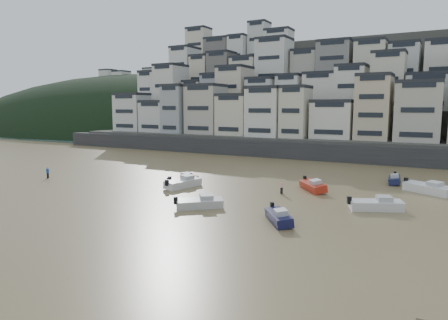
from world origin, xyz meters
The scene contains 14 objects.
sea_strip centered at (-110.00, 145.00, 0.01)m, with size 340.00×340.00×0.00m, color slate.
harbor_wall centered at (10.00, 65.00, 1.75)m, with size 140.00×3.00×3.50m, color #38383A.
hillside centered at (14.73, 104.84, 13.01)m, with size 141.04×66.00×50.00m.
headland centered at (-95.00, 135.00, 0.02)m, with size 216.00×135.00×53.33m.
boat_b centered at (19.36, 19.36, 0.73)m, with size 5.34×1.75×1.46m, color #14153E, non-canonical shape.
boat_i centered at (26.98, 45.71, 0.70)m, with size 5.16×1.69×1.41m, color #151C43, non-canonical shape.
boat_d centered at (26.86, 28.57, 0.82)m, with size 6.01×1.97×1.64m, color silver, non-canonical shape.
boat_f centered at (0.17, 31.19, 0.73)m, with size 5.32×1.74×1.45m, color #9F1913, non-canonical shape.
boat_a centered at (9.91, 20.28, 0.75)m, with size 5.49×1.80×1.50m, color silver, non-canonical shape.
boat_c centered at (1.93, 28.68, 0.84)m, with size 6.16×2.02×1.68m, color white, non-canonical shape.
boat_e centered at (18.09, 35.12, 0.79)m, with size 5.83×1.91×1.59m, color #B22715, non-canonical shape.
boat_g centered at (31.39, 40.57, 0.89)m, with size 6.56×2.15×1.79m, color white, non-canonical shape.
person_blue centered at (-20.49, 24.59, 0.87)m, with size 0.44×0.44×1.74m, color #184EB5, non-canonical shape.
person_pink centered at (15.16, 31.37, 0.87)m, with size 0.44×0.44×1.74m, color #E9AAA4, non-canonical shape.
Camera 1 is at (32.53, -15.57, 11.03)m, focal length 32.00 mm.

